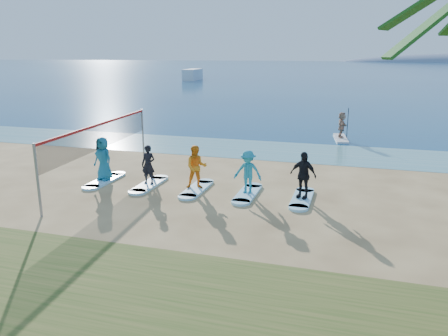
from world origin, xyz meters
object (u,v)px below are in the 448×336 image
(student_0, at_px, (103,159))
(surfboard_4, at_px, (302,199))
(paddleboard, at_px, (341,138))
(paddleboarder, at_px, (342,125))
(student_1, at_px, (148,165))
(volleyball_net, at_px, (101,136))
(student_3, at_px, (248,172))
(surfboard_2, at_px, (197,189))
(student_2, at_px, (196,167))
(surfboard_0, at_px, (105,180))
(surfboard_3, at_px, (247,194))
(surfboard_1, at_px, (149,185))
(boat_offshore_a, at_px, (193,80))
(student_4, at_px, (303,175))

(student_0, distance_m, surfboard_4, 8.39)
(paddleboard, xyz_separation_m, paddleboarder, (0.00, -0.00, 0.86))
(student_1, bearing_deg, volleyball_net, 176.08)
(paddleboarder, bearing_deg, student_3, 158.27)
(surfboard_2, height_order, student_2, student_2)
(surfboard_0, height_order, student_1, student_1)
(paddleboard, height_order, surfboard_3, paddleboard)
(student_3, bearing_deg, surfboard_4, -0.04)
(paddleboarder, height_order, surfboard_1, paddleboarder)
(surfboard_1, relative_size, student_1, 1.37)
(paddleboarder, xyz_separation_m, boat_offshore_a, (-31.67, 57.22, -0.92))
(student_1, bearing_deg, surfboard_1, 0.00)
(surfboard_3, bearing_deg, surfboard_1, 180.00)
(student_1, relative_size, surfboard_4, 0.73)
(student_1, bearing_deg, surfboard_3, 2.12)
(volleyball_net, height_order, paddleboarder, volleyball_net)
(student_0, bearing_deg, surfboard_2, 14.94)
(student_4, bearing_deg, student_3, -161.29)
(surfboard_3, bearing_deg, surfboard_2, 180.00)
(surfboard_1, xyz_separation_m, surfboard_3, (4.17, 0.00, 0.00))
(surfboard_2, height_order, student_4, student_4)
(boat_offshore_a, height_order, student_3, student_3)
(surfboard_1, xyz_separation_m, student_1, (0.00, 0.00, 0.85))
(paddleboarder, height_order, student_2, student_2)
(volleyball_net, height_order, student_3, volleyball_net)
(student_1, xyz_separation_m, surfboard_4, (6.25, 0.00, -0.85))
(student_3, xyz_separation_m, surfboard_4, (2.08, 0.00, -0.87))
(boat_offshore_a, distance_m, surfboard_0, 73.35)
(surfboard_0, height_order, surfboard_4, same)
(student_2, bearing_deg, surfboard_3, -20.67)
(volleyball_net, distance_m, student_4, 8.55)
(student_3, bearing_deg, paddleboarder, 76.61)
(paddleboard, distance_m, surfboard_2, 13.60)
(paddleboarder, relative_size, student_3, 0.97)
(surfboard_2, distance_m, student_2, 0.91)
(surfboard_3, bearing_deg, student_1, 180.00)
(surfboard_1, xyz_separation_m, student_4, (6.25, 0.00, 0.92))
(boat_offshore_a, relative_size, surfboard_4, 3.79)
(boat_offshore_a, distance_m, student_4, 76.32)
(surfboard_2, xyz_separation_m, student_4, (4.17, 0.00, 0.92))
(student_0, distance_m, student_3, 6.25)
(paddleboard, bearing_deg, surfboard_2, -119.69)
(student_0, bearing_deg, surfboard_0, 0.00)
(student_3, xyz_separation_m, student_4, (2.08, 0.00, 0.04))
(surfboard_4, height_order, student_4, student_4)
(paddleboard, relative_size, surfboard_3, 1.36)
(paddleboard, distance_m, surfboard_4, 12.65)
(surfboard_3, bearing_deg, boat_offshore_a, 112.32)
(surfboard_4, bearing_deg, paddleboarder, 85.87)
(student_1, bearing_deg, paddleboard, 62.53)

